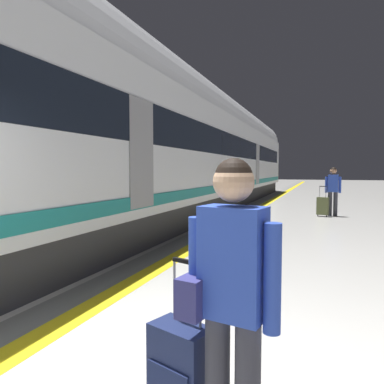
# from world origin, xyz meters

# --- Properties ---
(safety_line_strip) EXTENTS (0.36, 80.00, 0.01)m
(safety_line_strip) POSITION_xyz_m (-0.97, 10.00, 0.00)
(safety_line_strip) COLOR yellow
(safety_line_strip) RESTS_ON ground
(tactile_edge_band) EXTENTS (0.62, 80.00, 0.01)m
(tactile_edge_band) POSITION_xyz_m (-1.30, 10.00, 0.00)
(tactile_edge_band) COLOR slate
(tactile_edge_band) RESTS_ON ground
(high_speed_train) EXTENTS (2.94, 35.75, 4.97)m
(high_speed_train) POSITION_xyz_m (-3.08, 9.83, 2.51)
(high_speed_train) COLOR #38383D
(high_speed_train) RESTS_ON ground
(traveller_foreground) EXTENTS (0.55, 0.30, 1.66)m
(traveller_foreground) POSITION_xyz_m (1.09, 0.25, 0.96)
(traveller_foreground) COLOR #383842
(traveller_foreground) RESTS_ON ground
(rolling_suitcase_foreground) EXTENTS (0.43, 0.34, 1.06)m
(rolling_suitcase_foreground) POSITION_xyz_m (0.75, 0.39, 0.36)
(rolling_suitcase_foreground) COLOR #19234C
(rolling_suitcase_foreground) RESTS_ON ground
(passenger_near) EXTENTS (0.53, 0.22, 1.69)m
(passenger_near) POSITION_xyz_m (1.86, 11.73, 0.98)
(passenger_near) COLOR #383842
(passenger_near) RESTS_ON ground
(suitcase_near) EXTENTS (0.42, 0.30, 1.05)m
(suitcase_near) POSITION_xyz_m (1.54, 11.50, 0.36)
(suitcase_near) COLOR #596038
(suitcase_near) RESTS_ON ground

